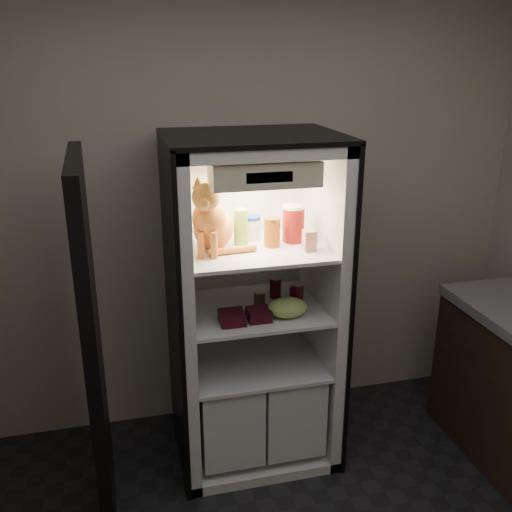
{
  "coord_description": "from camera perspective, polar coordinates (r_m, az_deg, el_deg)",
  "views": [
    {
      "loc": [
        -0.68,
        -1.45,
        2.25
      ],
      "look_at": [
        0.01,
        1.32,
        1.24
      ],
      "focal_mm": 40.0,
      "sensor_mm": 36.0,
      "label": 1
    }
  ],
  "objects": [
    {
      "name": "berry_box_right",
      "position": [
        2.98,
        0.28,
        -5.87
      ],
      "size": [
        0.12,
        0.12,
        0.06
      ],
      "primitive_type": "cube",
      "color": "#470B18",
      "rests_on": "refrigerator"
    },
    {
      "name": "berry_box_left",
      "position": [
        2.95,
        -2.43,
        -6.18
      ],
      "size": [
        0.13,
        0.13,
        0.06
      ],
      "primitive_type": "cube",
      "color": "#470B18",
      "rests_on": "refrigerator"
    },
    {
      "name": "grape_bag",
      "position": [
        3.01,
        3.17,
        -5.18
      ],
      "size": [
        0.21,
        0.15,
        0.1
      ],
      "primitive_type": "ellipsoid",
      "color": "#9FCD60",
      "rests_on": "refrigerator"
    },
    {
      "name": "parmesan_shaker",
      "position": [
        3.02,
        -1.54,
        2.93
      ],
      "size": [
        0.08,
        0.08,
        0.19
      ],
      "color": "#279028",
      "rests_on": "refrigerator"
    },
    {
      "name": "room_shell",
      "position": [
        1.72,
        10.34,
        -2.28
      ],
      "size": [
        3.6,
        3.6,
        3.6
      ],
      "color": "white",
      "rests_on": "floor"
    },
    {
      "name": "soda_can_b",
      "position": [
        3.16,
        3.91,
        -3.88
      ],
      "size": [
        0.06,
        0.06,
        0.11
      ],
      "color": "black",
      "rests_on": "refrigerator"
    },
    {
      "name": "soda_can_c",
      "position": [
        3.15,
        4.15,
        -3.84
      ],
      "size": [
        0.07,
        0.07,
        0.13
      ],
      "color": "black",
      "rests_on": "refrigerator"
    },
    {
      "name": "mayo_tub",
      "position": [
        3.11,
        -0.42,
        2.85
      ],
      "size": [
        0.1,
        0.1,
        0.13
      ],
      "color": "white",
      "rests_on": "refrigerator"
    },
    {
      "name": "condiment_jar",
      "position": [
        3.14,
        0.35,
        -4.26
      ],
      "size": [
        0.06,
        0.06,
        0.09
      ],
      "color": "#4E2D16",
      "rests_on": "refrigerator"
    },
    {
      "name": "pepper_jar",
      "position": [
        3.07,
        3.77,
        3.26
      ],
      "size": [
        0.12,
        0.12,
        0.2
      ],
      "color": "#9F1815",
      "rests_on": "refrigerator"
    },
    {
      "name": "refrigerator",
      "position": [
        3.26,
        -0.43,
        -7.02
      ],
      "size": [
        0.9,
        0.72,
        1.88
      ],
      "color": "white",
      "rests_on": "floor"
    },
    {
      "name": "cream_carton",
      "position": [
        2.95,
        5.35,
        1.55
      ],
      "size": [
        0.06,
        0.06,
        0.11
      ],
      "primitive_type": "cube",
      "color": "silver",
      "rests_on": "refrigerator"
    },
    {
      "name": "salsa_jar",
      "position": [
        2.99,
        1.62,
        2.4
      ],
      "size": [
        0.09,
        0.09,
        0.15
      ],
      "color": "maroon",
      "rests_on": "refrigerator"
    },
    {
      "name": "soda_can_a",
      "position": [
        3.24,
        1.96,
        -3.17
      ],
      "size": [
        0.06,
        0.06,
        0.12
      ],
      "color": "black",
      "rests_on": "refrigerator"
    },
    {
      "name": "tabby_cat",
      "position": [
        2.91,
        -4.5,
        3.43
      ],
      "size": [
        0.35,
        0.41,
        0.42
      ],
      "rotation": [
        0.0,
        0.0,
        -0.34
      ],
      "color": "#CC631A",
      "rests_on": "refrigerator"
    },
    {
      "name": "fridge_door",
      "position": [
        2.83,
        -15.9,
        -9.44
      ],
      "size": [
        0.09,
        0.87,
        1.85
      ],
      "rotation": [
        0.0,
        0.0,
        0.03
      ],
      "color": "black",
      "rests_on": "floor"
    }
  ]
}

